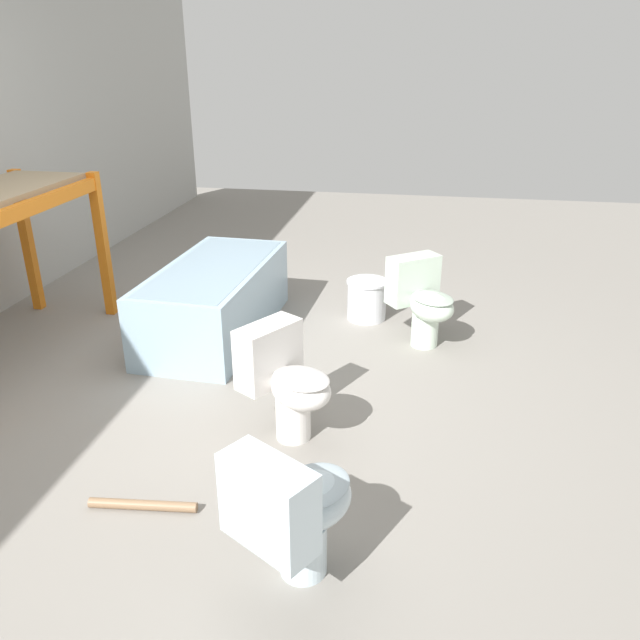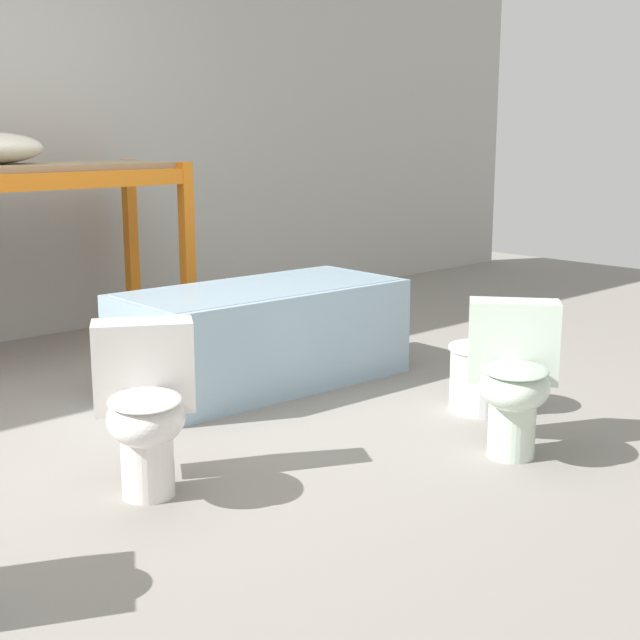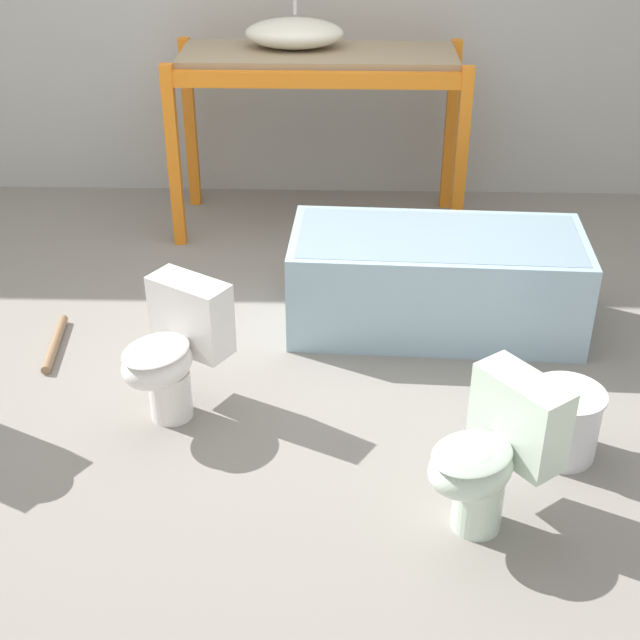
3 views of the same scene
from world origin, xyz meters
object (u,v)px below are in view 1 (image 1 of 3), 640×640
toilet_near (286,379)px  toilet_far (294,509)px  bucket_white (367,299)px  bathtub_main (215,295)px  toilet_extra (423,299)px

toilet_near → toilet_far: size_ratio=1.00×
toilet_near → bucket_white: bearing=23.1°
bucket_white → toilet_near: bearing=171.3°
toilet_near → toilet_far: 1.02m
bathtub_main → toilet_far: size_ratio=2.49×
toilet_near → toilet_extra: size_ratio=1.00×
bathtub_main → toilet_near: bearing=-144.0°
bucket_white → bathtub_main: bearing=113.1°
bathtub_main → toilet_near: toilet_near is taller
toilet_extra → toilet_near: bearing=-155.1°
toilet_extra → toilet_far: bearing=-138.0°
toilet_near → toilet_far: same height
toilet_extra → bucket_white: 0.59m
bucket_white → toilet_extra: bearing=-131.1°
toilet_extra → bucket_white: (0.37, 0.42, -0.17)m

